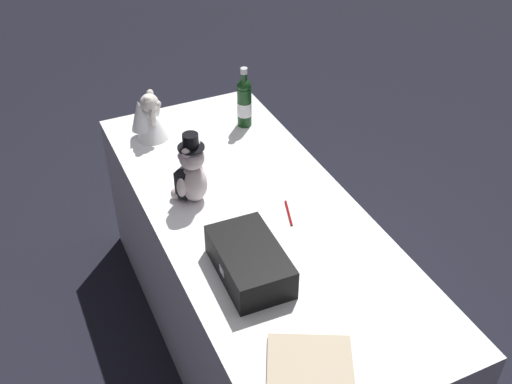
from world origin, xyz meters
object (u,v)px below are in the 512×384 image
(teddy_bear_groom, at_px, (191,174))
(signing_pen, at_px, (288,212))
(gift_case_black, at_px, (250,261))
(guestbook, at_px, (310,365))
(champagne_bottle, at_px, (244,102))
(teddy_bear_bride, at_px, (148,118))

(teddy_bear_groom, height_order, signing_pen, teddy_bear_groom)
(gift_case_black, bearing_deg, guestbook, 0.06)
(teddy_bear_groom, height_order, gift_case_black, teddy_bear_groom)
(signing_pen, bearing_deg, champagne_bottle, 170.23)
(teddy_bear_bride, relative_size, gift_case_black, 0.66)
(teddy_bear_bride, bearing_deg, gift_case_black, 2.76)
(gift_case_black, bearing_deg, teddy_bear_groom, -176.47)
(champagne_bottle, distance_m, signing_pen, 0.70)
(champagne_bottle, bearing_deg, signing_pen, -9.77)
(champagne_bottle, distance_m, gift_case_black, 1.01)
(signing_pen, relative_size, gift_case_black, 0.43)
(teddy_bear_groom, distance_m, guestbook, 0.93)
(teddy_bear_bride, xyz_separation_m, champagne_bottle, (0.08, 0.44, 0.02))
(guestbook, bearing_deg, teddy_bear_bride, -151.16)
(gift_case_black, bearing_deg, signing_pen, 131.12)
(champagne_bottle, xyz_separation_m, guestbook, (1.36, -0.39, -0.11))
(teddy_bear_groom, xyz_separation_m, champagne_bottle, (-0.44, 0.42, 0.00))
(teddy_bear_bride, relative_size, champagne_bottle, 0.78)
(teddy_bear_groom, relative_size, guestbook, 1.20)
(teddy_bear_groom, distance_m, gift_case_black, 0.49)
(teddy_bear_bride, distance_m, signing_pen, 0.84)
(champagne_bottle, distance_m, guestbook, 1.42)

